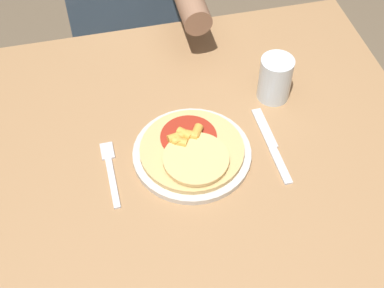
{
  "coord_description": "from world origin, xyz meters",
  "views": [
    {
      "loc": [
        -0.2,
        -0.74,
        1.65
      ],
      "look_at": [
        -0.03,
        -0.03,
        0.77
      ],
      "focal_mm": 50.0,
      "sensor_mm": 36.0,
      "label": 1
    }
  ],
  "objects": [
    {
      "name": "dining_table",
      "position": [
        0.0,
        0.0,
        0.62
      ],
      "size": [
        1.0,
        0.87,
        0.73
      ],
      "color": "#9E754C",
      "rests_on": "ground_plane"
    },
    {
      "name": "knife",
      "position": [
        0.15,
        -0.05,
        0.74
      ],
      "size": [
        0.03,
        0.22,
        0.0
      ],
      "color": "silver",
      "rests_on": "dining_table"
    },
    {
      "name": "drinking_glass",
      "position": [
        0.2,
        0.1,
        0.79
      ],
      "size": [
        0.08,
        0.08,
        0.11
      ],
      "color": "silver",
      "rests_on": "dining_table"
    },
    {
      "name": "plate",
      "position": [
        -0.03,
        -0.03,
        0.74
      ],
      "size": [
        0.26,
        0.26,
        0.01
      ],
      "color": "beige",
      "rests_on": "dining_table"
    },
    {
      "name": "fork",
      "position": [
        -0.21,
        -0.03,
        0.74
      ],
      "size": [
        0.03,
        0.18,
        0.0
      ],
      "color": "silver",
      "rests_on": "dining_table"
    },
    {
      "name": "ground_plane",
      "position": [
        0.0,
        0.0,
        0.0
      ],
      "size": [
        8.0,
        8.0,
        0.0
      ],
      "primitive_type": "plane",
      "color": "brown"
    },
    {
      "name": "pizza",
      "position": [
        -0.03,
        -0.04,
        0.76
      ],
      "size": [
        0.23,
        0.23,
        0.04
      ],
      "color": "tan",
      "rests_on": "plate"
    }
  ]
}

